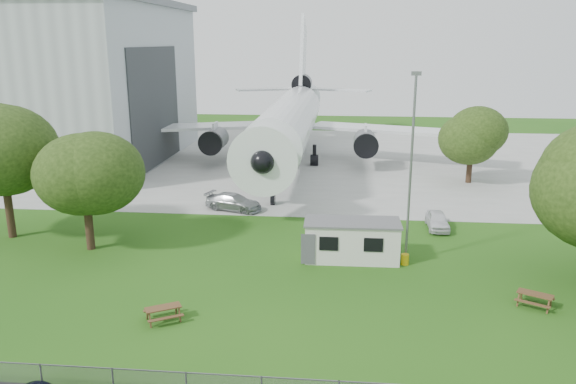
# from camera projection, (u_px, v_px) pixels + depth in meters

# --- Properties ---
(ground) EXTENTS (160.00, 160.00, 0.00)m
(ground) POSITION_uv_depth(u_px,v_px,m) (268.00, 298.00, 31.27)
(ground) COLOR #33691A
(concrete_apron) EXTENTS (120.00, 46.00, 0.03)m
(concrete_apron) POSITION_uv_depth(u_px,v_px,m) (309.00, 160.00, 67.79)
(concrete_apron) COLOR #B7B7B2
(concrete_apron) RESTS_ON ground
(airliner) EXTENTS (46.36, 47.73, 17.69)m
(airliner) POSITION_uv_depth(u_px,v_px,m) (291.00, 118.00, 64.55)
(airliner) COLOR white
(airliner) RESTS_ON ground
(site_cabin) EXTENTS (6.77, 2.80, 2.62)m
(site_cabin) POSITION_uv_depth(u_px,v_px,m) (352.00, 240.00, 36.53)
(site_cabin) COLOR silver
(site_cabin) RESTS_ON ground
(picnic_west) EXTENTS (2.31, 2.20, 0.76)m
(picnic_west) POSITION_uv_depth(u_px,v_px,m) (164.00, 320.00, 28.76)
(picnic_west) COLOR brown
(picnic_west) RESTS_ON ground
(picnic_east) EXTENTS (2.30, 2.18, 0.76)m
(picnic_east) POSITION_uv_depth(u_px,v_px,m) (534.00, 306.00, 30.29)
(picnic_east) COLOR brown
(picnic_east) RESTS_ON ground
(lamp_mast) EXTENTS (0.16, 0.16, 12.00)m
(lamp_mast) POSITION_uv_depth(u_px,v_px,m) (411.00, 172.00, 34.91)
(lamp_mast) COLOR slate
(lamp_mast) RESTS_ON ground
(tree_west_big) EXTENTS (7.73, 7.73, 10.55)m
(tree_west_big) POSITION_uv_depth(u_px,v_px,m) (1.00, 147.00, 39.34)
(tree_west_big) COLOR #382619
(tree_west_big) RESTS_ON ground
(tree_west_small) EXTENTS (6.72, 6.72, 8.77)m
(tree_west_small) POSITION_uv_depth(u_px,v_px,m) (84.00, 173.00, 37.30)
(tree_west_small) COLOR #382619
(tree_west_small) RESTS_ON ground
(tree_far_apron) EXTENTS (5.95, 5.95, 7.84)m
(tree_far_apron) POSITION_uv_depth(u_px,v_px,m) (472.00, 135.00, 55.52)
(tree_far_apron) COLOR #382619
(tree_far_apron) RESTS_ON ground
(car_ne_hatch) EXTENTS (1.58, 3.84, 1.30)m
(car_ne_hatch) POSITION_uv_depth(u_px,v_px,m) (437.00, 220.00, 42.71)
(car_ne_hatch) COLOR white
(car_ne_hatch) RESTS_ON ground
(car_apron_van) EXTENTS (5.22, 3.31, 1.41)m
(car_apron_van) POSITION_uv_depth(u_px,v_px,m) (234.00, 202.00, 47.38)
(car_apron_van) COLOR #A4A7AB
(car_apron_van) RESTS_ON ground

